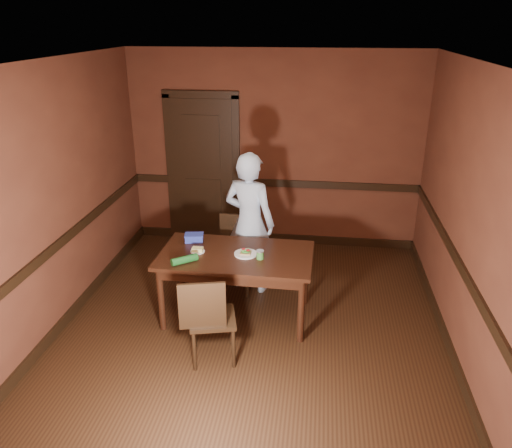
% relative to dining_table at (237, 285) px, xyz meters
% --- Properties ---
extents(floor, '(4.00, 4.50, 0.01)m').
position_rel_dining_table_xyz_m(floor, '(0.20, -0.22, -0.38)').
color(floor, black).
rests_on(floor, ground).
extents(ceiling, '(4.00, 4.50, 0.01)m').
position_rel_dining_table_xyz_m(ceiling, '(0.20, -0.22, 2.32)').
color(ceiling, beige).
rests_on(ceiling, ground).
extents(wall_back, '(4.00, 0.02, 2.70)m').
position_rel_dining_table_xyz_m(wall_back, '(0.20, 2.03, 0.97)').
color(wall_back, '#55281A').
rests_on(wall_back, ground).
extents(wall_front, '(4.00, 0.02, 2.70)m').
position_rel_dining_table_xyz_m(wall_front, '(0.20, -2.47, 0.97)').
color(wall_front, '#55281A').
rests_on(wall_front, ground).
extents(wall_left, '(0.02, 4.50, 2.70)m').
position_rel_dining_table_xyz_m(wall_left, '(-1.80, -0.22, 0.97)').
color(wall_left, '#55281A').
rests_on(wall_left, ground).
extents(wall_right, '(0.02, 4.50, 2.70)m').
position_rel_dining_table_xyz_m(wall_right, '(2.20, -0.22, 0.97)').
color(wall_right, '#55281A').
rests_on(wall_right, ground).
extents(dado_back, '(4.00, 0.03, 0.10)m').
position_rel_dining_table_xyz_m(dado_back, '(0.20, 2.01, 0.52)').
color(dado_back, black).
rests_on(dado_back, ground).
extents(dado_left, '(0.03, 4.50, 0.10)m').
position_rel_dining_table_xyz_m(dado_left, '(-1.79, -0.22, 0.52)').
color(dado_left, black).
rests_on(dado_left, ground).
extents(dado_right, '(0.03, 4.50, 0.10)m').
position_rel_dining_table_xyz_m(dado_right, '(2.18, -0.22, 0.52)').
color(dado_right, black).
rests_on(dado_right, ground).
extents(baseboard_back, '(4.00, 0.03, 0.12)m').
position_rel_dining_table_xyz_m(baseboard_back, '(0.20, 2.01, -0.32)').
color(baseboard_back, black).
rests_on(baseboard_back, ground).
extents(baseboard_left, '(0.03, 4.50, 0.12)m').
position_rel_dining_table_xyz_m(baseboard_left, '(-1.79, -0.22, -0.32)').
color(baseboard_left, black).
rests_on(baseboard_left, ground).
extents(baseboard_right, '(0.03, 4.50, 0.12)m').
position_rel_dining_table_xyz_m(baseboard_right, '(2.18, -0.22, -0.32)').
color(baseboard_right, black).
rests_on(baseboard_right, ground).
extents(door, '(1.05, 0.07, 2.20)m').
position_rel_dining_table_xyz_m(door, '(-0.80, 1.99, 0.72)').
color(door, black).
rests_on(door, ground).
extents(dining_table, '(1.62, 0.93, 0.75)m').
position_rel_dining_table_xyz_m(dining_table, '(0.00, 0.00, 0.00)').
color(dining_table, black).
rests_on(dining_table, floor).
extents(chair_far, '(0.44, 0.44, 0.89)m').
position_rel_dining_table_xyz_m(chair_far, '(-0.11, 0.58, 0.07)').
color(chair_far, black).
rests_on(chair_far, floor).
extents(chair_near, '(0.51, 0.51, 0.91)m').
position_rel_dining_table_xyz_m(chair_near, '(-0.10, -0.75, 0.08)').
color(chair_near, black).
rests_on(chair_near, floor).
extents(person, '(0.71, 0.57, 1.69)m').
position_rel_dining_table_xyz_m(person, '(0.05, 0.65, 0.47)').
color(person, silver).
rests_on(person, floor).
extents(sandwich_plate, '(0.24, 0.24, 0.06)m').
position_rel_dining_table_xyz_m(sandwich_plate, '(0.10, -0.01, 0.39)').
color(sandwich_plate, white).
rests_on(sandwich_plate, dining_table).
extents(sauce_jar, '(0.08, 0.08, 0.09)m').
position_rel_dining_table_xyz_m(sauce_jar, '(0.27, -0.08, 0.42)').
color(sauce_jar, '#478939').
rests_on(sauce_jar, dining_table).
extents(cheese_saucer, '(0.15, 0.15, 0.05)m').
position_rel_dining_table_xyz_m(cheese_saucer, '(-0.41, -0.00, 0.40)').
color(cheese_saucer, white).
rests_on(cheese_saucer, dining_table).
extents(food_tub, '(0.23, 0.17, 0.09)m').
position_rel_dining_table_xyz_m(food_tub, '(-0.51, 0.25, 0.42)').
color(food_tub, '#3445BA').
rests_on(food_tub, dining_table).
extents(wrapped_veg, '(0.26, 0.23, 0.08)m').
position_rel_dining_table_xyz_m(wrapped_veg, '(-0.48, -0.28, 0.41)').
color(wrapped_veg, '#19531E').
rests_on(wrapped_veg, dining_table).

